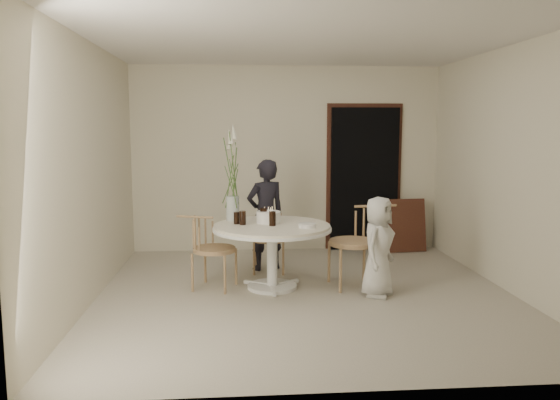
{
  "coord_description": "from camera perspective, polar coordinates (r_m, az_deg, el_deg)",
  "views": [
    {
      "loc": [
        -0.74,
        -5.74,
        1.8
      ],
      "look_at": [
        -0.26,
        0.3,
        1.0
      ],
      "focal_mm": 35.0,
      "sensor_mm": 36.0,
      "label": 1
    }
  ],
  "objects": [
    {
      "name": "table",
      "position": [
        6.12,
        -0.83,
        -3.65
      ],
      "size": [
        1.33,
        1.33,
        0.73
      ],
      "color": "white",
      "rests_on": "ground"
    },
    {
      "name": "ground",
      "position": [
        6.06,
        2.69,
        -9.77
      ],
      "size": [
        4.5,
        4.5,
        0.0
      ],
      "primitive_type": "plane",
      "color": "beige",
      "rests_on": "ground"
    },
    {
      "name": "birthday_cake",
      "position": [
        6.21,
        -1.21,
        -1.8
      ],
      "size": [
        0.28,
        0.28,
        0.18
      ],
      "rotation": [
        0.0,
        0.0,
        0.4
      ],
      "color": "white",
      "rests_on": "table"
    },
    {
      "name": "flower_vase",
      "position": [
        6.35,
        -5.0,
        1.76
      ],
      "size": [
        0.15,
        0.15,
        1.13
      ],
      "rotation": [
        0.0,
        0.0,
        0.39
      ],
      "color": "silver",
      "rests_on": "table"
    },
    {
      "name": "chair_far",
      "position": [
        6.96,
        -1.13,
        -3.21
      ],
      "size": [
        0.46,
        0.49,
        0.78
      ],
      "rotation": [
        0.0,
        0.0,
        -0.09
      ],
      "color": "tan",
      "rests_on": "ground"
    },
    {
      "name": "cola_tumbler_a",
      "position": [
        6.1,
        -3.92,
        -1.87
      ],
      "size": [
        0.08,
        0.08,
        0.16
      ],
      "primitive_type": "cylinder",
      "rotation": [
        0.0,
        0.0,
        0.08
      ],
      "color": "black",
      "rests_on": "table"
    },
    {
      "name": "cola_tumbler_c",
      "position": [
        6.15,
        -4.56,
        -1.89
      ],
      "size": [
        0.08,
        0.08,
        0.14
      ],
      "primitive_type": "cylinder",
      "rotation": [
        0.0,
        0.0,
        0.28
      ],
      "color": "black",
      "rests_on": "table"
    },
    {
      "name": "boy",
      "position": [
        5.96,
        10.22,
        -4.82
      ],
      "size": [
        0.58,
        0.63,
        1.08
      ],
      "primitive_type": "imported",
      "rotation": [
        0.0,
        0.0,
        0.97
      ],
      "color": "silver",
      "rests_on": "ground"
    },
    {
      "name": "cola_tumbler_b",
      "position": [
        6.02,
        -0.8,
        -1.96
      ],
      "size": [
        0.1,
        0.1,
        0.16
      ],
      "primitive_type": "cylinder",
      "rotation": [
        0.0,
        0.0,
        -0.43
      ],
      "color": "black",
      "rests_on": "table"
    },
    {
      "name": "girl",
      "position": [
        6.94,
        -1.52,
        -1.57
      ],
      "size": [
        0.61,
        0.52,
        1.41
      ],
      "primitive_type": "imported",
      "rotation": [
        0.0,
        0.0,
        3.55
      ],
      "color": "black",
      "rests_on": "ground"
    },
    {
      "name": "chair_left",
      "position": [
        6.22,
        -7.89,
        -4.29
      ],
      "size": [
        0.58,
        0.56,
        0.83
      ],
      "rotation": [
        0.0,
        0.0,
        1.25
      ],
      "color": "tan",
      "rests_on": "ground"
    },
    {
      "name": "chair_right",
      "position": [
        6.3,
        8.81,
        -3.46
      ],
      "size": [
        0.61,
        0.57,
        0.94
      ],
      "rotation": [
        0.0,
        0.0,
        -1.45
      ],
      "color": "tan",
      "rests_on": "ground"
    },
    {
      "name": "door_trim",
      "position": [
        8.22,
        8.74,
        2.61
      ],
      "size": [
        1.12,
        0.03,
        2.22
      ],
      "primitive_type": "cube",
      "color": "#502C1B",
      "rests_on": "ground"
    },
    {
      "name": "room_shell",
      "position": [
        5.79,
        2.79,
        5.72
      ],
      "size": [
        4.5,
        4.5,
        4.5
      ],
      "color": "white",
      "rests_on": "ground"
    },
    {
      "name": "picture_frame",
      "position": [
        8.2,
        13.05,
        -2.61
      ],
      "size": [
        0.6,
        0.22,
        0.77
      ],
      "primitive_type": "cube",
      "rotation": [
        -0.17,
        0.0,
        0.09
      ],
      "color": "#502C1B",
      "rests_on": "ground"
    },
    {
      "name": "cola_tumbler_d",
      "position": [
        6.21,
        -1.74,
        -1.62
      ],
      "size": [
        0.11,
        0.11,
        0.17
      ],
      "primitive_type": "cylinder",
      "rotation": [
        0.0,
        0.0,
        0.42
      ],
      "color": "black",
      "rests_on": "table"
    },
    {
      "name": "plate_stack",
      "position": [
        5.92,
        2.86,
        -2.68
      ],
      "size": [
        0.23,
        0.23,
        0.05
      ],
      "primitive_type": "cylinder",
      "rotation": [
        0.0,
        0.0,
        0.27
      ],
      "color": "white",
      "rests_on": "table"
    },
    {
      "name": "doorway",
      "position": [
        8.19,
        8.79,
        2.17
      ],
      "size": [
        1.0,
        0.1,
        2.1
      ],
      "primitive_type": "cube",
      "color": "black",
      "rests_on": "ground"
    }
  ]
}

